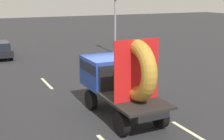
% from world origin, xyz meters
% --- Properties ---
extents(ground_plane, '(120.00, 120.00, 0.00)m').
position_xyz_m(ground_plane, '(0.00, 0.00, 0.00)').
color(ground_plane, '#28282B').
extents(flatbed_truck, '(2.02, 4.90, 3.49)m').
position_xyz_m(flatbed_truck, '(0.36, -0.51, 1.68)').
color(flatbed_truck, black).
rests_on(flatbed_truck, ground_plane).
extents(traffic_light, '(0.42, 0.36, 5.54)m').
position_xyz_m(traffic_light, '(6.56, 12.35, 3.63)').
color(traffic_light, gray).
rests_on(traffic_light, ground_plane).
extents(lane_dash_left_far, '(0.16, 2.49, 0.01)m').
position_xyz_m(lane_dash_left_far, '(-1.28, 5.58, 0.00)').
color(lane_dash_left_far, beige).
rests_on(lane_dash_left_far, ground_plane).
extents(lane_dash_right_near, '(0.16, 2.18, 0.01)m').
position_xyz_m(lane_dash_right_near, '(2.00, -3.39, 0.00)').
color(lane_dash_right_near, beige).
rests_on(lane_dash_right_near, ground_plane).
extents(lane_dash_right_far, '(0.16, 2.37, 0.01)m').
position_xyz_m(lane_dash_right_far, '(2.00, 5.20, 0.00)').
color(lane_dash_right_far, beige).
rests_on(lane_dash_right_far, ground_plane).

